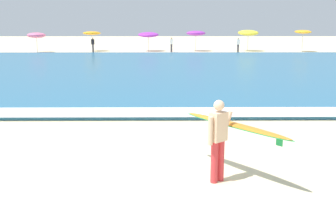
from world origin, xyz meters
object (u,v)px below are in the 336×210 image
at_px(beach_umbrella_0, 36,35).
at_px(beach_umbrella_4, 248,33).
at_px(surfer_with_board, 226,131).
at_px(beach_umbrella_2, 148,35).
at_px(beachgoer_near_row_right, 238,45).
at_px(beach_umbrella_3, 196,33).
at_px(beach_umbrella_5, 303,32).
at_px(beach_umbrella_1, 92,33).
at_px(beachgoer_near_row_left, 171,44).
at_px(beachgoer_near_row_mid, 93,44).

height_order(beach_umbrella_0, beach_umbrella_4, beach_umbrella_4).
distance_m(surfer_with_board, beach_umbrella_2, 36.63).
relative_size(surfer_with_board, beachgoer_near_row_right, 1.54).
bearing_deg(surfer_with_board, beach_umbrella_4, 77.69).
height_order(beach_umbrella_3, beach_umbrella_5, beach_umbrella_5).
height_order(surfer_with_board, beach_umbrella_1, beach_umbrella_1).
bearing_deg(beach_umbrella_0, surfer_with_board, -66.88).
height_order(beach_umbrella_2, beach_umbrella_3, beach_umbrella_3).
bearing_deg(beach_umbrella_4, beach_umbrella_3, 179.35).
bearing_deg(beach_umbrella_1, beach_umbrella_3, 0.16).
relative_size(beach_umbrella_1, beachgoer_near_row_left, 1.41).
bearing_deg(beach_umbrella_2, beach_umbrella_5, -3.48).
bearing_deg(beachgoer_near_row_left, surfer_with_board, -89.13).
bearing_deg(beachgoer_near_row_right, beach_umbrella_1, 172.40).
bearing_deg(beachgoer_near_row_right, beach_umbrella_0, 179.07).
height_order(surfer_with_board, beach_umbrella_0, beach_umbrella_0).
distance_m(beach_umbrella_3, beachgoer_near_row_left, 3.23).
bearing_deg(surfer_with_board, beachgoer_near_row_right, 79.29).
relative_size(beach_umbrella_0, beachgoer_near_row_right, 1.34).
height_order(surfer_with_board, beach_umbrella_5, beach_umbrella_5).
relative_size(beach_umbrella_4, beachgoer_near_row_right, 1.52).
relative_size(beach_umbrella_2, beach_umbrella_4, 0.96).
xyz_separation_m(surfer_with_board, beach_umbrella_4, (7.96, 36.50, 0.98)).
bearing_deg(beach_umbrella_3, beach_umbrella_4, -0.65).
relative_size(beach_umbrella_0, beach_umbrella_5, 0.89).
xyz_separation_m(beach_umbrella_5, beachgoer_near_row_left, (-14.22, -0.24, -1.30)).
bearing_deg(beachgoer_near_row_mid, beach_umbrella_4, 4.86).
relative_size(beachgoer_near_row_left, beachgoer_near_row_right, 1.00).
xyz_separation_m(beach_umbrella_0, beach_umbrella_5, (28.53, 0.71, 0.34)).
distance_m(beach_umbrella_1, beach_umbrella_5, 23.00).
height_order(surfer_with_board, beach_umbrella_4, beach_umbrella_4).
relative_size(beach_umbrella_5, beachgoer_near_row_left, 1.51).
relative_size(beach_umbrella_1, beach_umbrella_3, 0.99).
bearing_deg(surfer_with_board, beachgoer_near_row_mid, 104.34).
height_order(beach_umbrella_0, beachgoer_near_row_mid, beach_umbrella_0).
height_order(beach_umbrella_1, beach_umbrella_5, beach_umbrella_5).
bearing_deg(beach_umbrella_1, beach_umbrella_4, -0.11).
bearing_deg(beachgoer_near_row_right, beach_umbrella_2, 167.78).
bearing_deg(beachgoer_near_row_right, beach_umbrella_4, 55.07).
height_order(beachgoer_near_row_mid, beachgoer_near_row_right, same).
distance_m(beach_umbrella_0, beach_umbrella_4, 22.87).
distance_m(beach_umbrella_2, beach_umbrella_3, 5.26).
relative_size(surfer_with_board, beach_umbrella_2, 1.06).
height_order(beach_umbrella_5, beachgoer_near_row_left, beach_umbrella_5).
bearing_deg(beach_umbrella_5, beach_umbrella_0, -178.58).
relative_size(beach_umbrella_0, beach_umbrella_4, 0.89).
bearing_deg(beach_umbrella_2, beach_umbrella_4, 0.00).
relative_size(beach_umbrella_2, beachgoer_near_row_right, 1.46).
distance_m(beach_umbrella_5, beachgoer_near_row_mid, 22.69).
bearing_deg(beachgoer_near_row_mid, beach_umbrella_0, -177.19).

